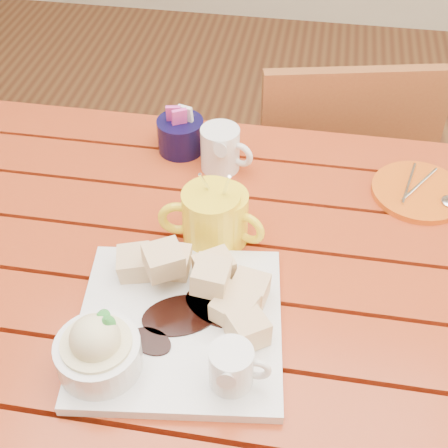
% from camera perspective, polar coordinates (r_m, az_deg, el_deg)
% --- Properties ---
extents(table, '(1.20, 0.79, 0.75)m').
position_cam_1_polar(table, '(1.06, -1.39, -7.78)').
color(table, '#9A2C13').
rests_on(table, ground).
extents(dessert_plate, '(0.32, 0.32, 0.12)m').
position_cam_1_polar(dessert_plate, '(0.87, -5.42, -9.08)').
color(dessert_plate, white).
rests_on(dessert_plate, table).
extents(coffee_mug_left, '(0.13, 0.09, 0.15)m').
position_cam_1_polar(coffee_mug_left, '(0.98, -1.35, 0.55)').
color(coffee_mug_left, yellow).
rests_on(coffee_mug_left, table).
extents(coffee_mug_right, '(0.11, 0.08, 0.14)m').
position_cam_1_polar(coffee_mug_right, '(0.99, -0.03, 0.61)').
color(coffee_mug_right, yellow).
rests_on(coffee_mug_right, table).
extents(cream_pitcher, '(0.10, 0.09, 0.09)m').
position_cam_1_polar(cream_pitcher, '(1.13, -0.25, 6.94)').
color(cream_pitcher, white).
rests_on(cream_pitcher, table).
extents(sugar_caddy, '(0.09, 0.09, 0.10)m').
position_cam_1_polar(sugar_caddy, '(1.19, -3.99, 8.18)').
color(sugar_caddy, black).
rests_on(sugar_caddy, table).
extents(orange_saucer, '(0.16, 0.16, 0.02)m').
position_cam_1_polar(orange_saucer, '(1.15, 17.43, 2.84)').
color(orange_saucer, '#DB5913').
rests_on(orange_saucer, table).
extents(chair_far, '(0.47, 0.47, 0.84)m').
position_cam_1_polar(chair_far, '(1.60, 9.74, 3.99)').
color(chair_far, brown).
rests_on(chair_far, ground).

